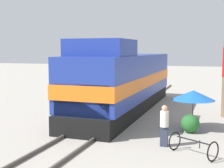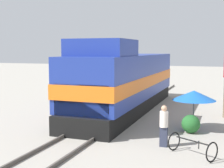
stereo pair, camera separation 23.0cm
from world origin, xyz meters
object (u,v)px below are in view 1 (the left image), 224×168
locomotive (124,81)px  vendor_umbrella (193,95)px  person_bystander (164,124)px  bicycle (193,146)px

locomotive → vendor_umbrella: 5.58m
person_bystander → bicycle: size_ratio=0.91×
locomotive → person_bystander: (3.67, -6.37, -0.99)m
locomotive → person_bystander: bearing=-60.0°
vendor_umbrella → person_bystander: bearing=-105.2°
locomotive → bicycle: (4.86, -7.11, -1.53)m
locomotive → bicycle: 8.75m
locomotive → bicycle: locomotive is taller
locomotive → person_bystander: 7.42m
vendor_umbrella → bicycle: vendor_umbrella is taller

